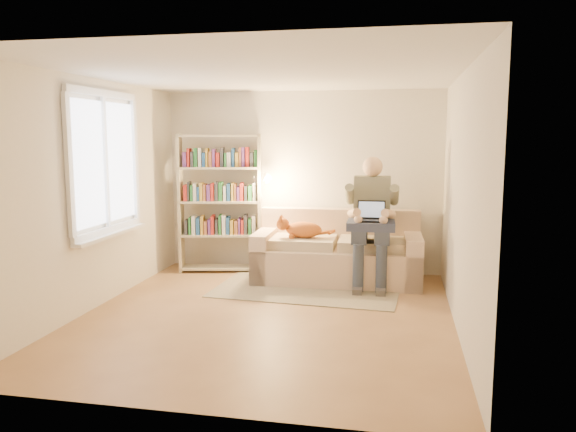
% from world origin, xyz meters
% --- Properties ---
extents(floor, '(4.50, 4.50, 0.00)m').
position_xyz_m(floor, '(0.00, 0.00, 0.00)').
color(floor, olive).
rests_on(floor, ground).
extents(ceiling, '(4.00, 4.50, 0.02)m').
position_xyz_m(ceiling, '(0.00, 0.00, 2.60)').
color(ceiling, white).
rests_on(ceiling, wall_back).
extents(wall_left, '(0.02, 4.50, 2.60)m').
position_xyz_m(wall_left, '(-2.00, 0.00, 1.30)').
color(wall_left, silver).
rests_on(wall_left, floor).
extents(wall_right, '(0.02, 4.50, 2.60)m').
position_xyz_m(wall_right, '(2.00, 0.00, 1.30)').
color(wall_right, silver).
rests_on(wall_right, floor).
extents(wall_back, '(4.00, 0.02, 2.60)m').
position_xyz_m(wall_back, '(0.00, 2.25, 1.30)').
color(wall_back, silver).
rests_on(wall_back, floor).
extents(wall_front, '(4.00, 0.02, 2.60)m').
position_xyz_m(wall_front, '(0.00, -2.25, 1.30)').
color(wall_front, silver).
rests_on(wall_front, floor).
extents(window, '(0.12, 1.52, 1.69)m').
position_xyz_m(window, '(-1.95, 0.20, 1.38)').
color(window, white).
rests_on(window, wall_left).
extents(sofa, '(2.25, 1.06, 0.94)m').
position_xyz_m(sofa, '(0.59, 1.70, 0.34)').
color(sofa, beige).
rests_on(sofa, floor).
extents(person, '(0.50, 0.79, 1.69)m').
position_xyz_m(person, '(1.04, 1.55, 0.94)').
color(person, gray).
rests_on(person, sofa).
extents(cat, '(0.74, 0.27, 0.27)m').
position_xyz_m(cat, '(0.05, 1.55, 0.72)').
color(cat, orange).
rests_on(cat, sofa).
extents(blanket, '(0.62, 0.51, 0.11)m').
position_xyz_m(blanket, '(1.14, 1.37, 0.83)').
color(blanket, '#2C334E').
rests_on(blanket, person).
extents(laptop, '(0.37, 0.33, 0.30)m').
position_xyz_m(laptop, '(1.14, 1.39, 0.95)').
color(laptop, black).
rests_on(laptop, blanket).
extents(bookshelf, '(1.36, 0.54, 1.99)m').
position_xyz_m(bookshelf, '(-1.13, 1.90, 1.10)').
color(bookshelf, '#C3B893').
rests_on(bookshelf, floor).
extents(rug, '(2.41, 1.52, 0.01)m').
position_xyz_m(rug, '(0.26, 1.14, 0.01)').
color(rug, gray).
rests_on(rug, floor).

